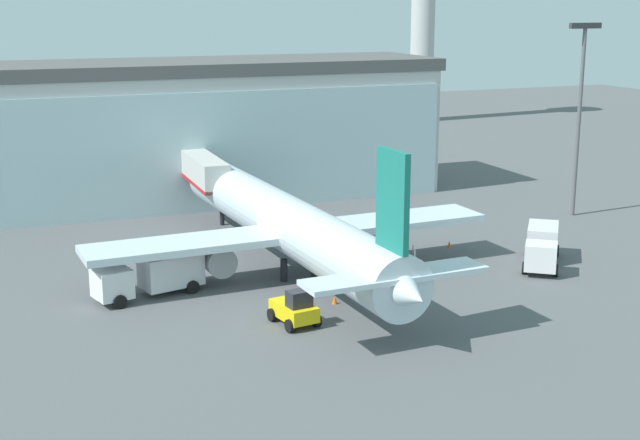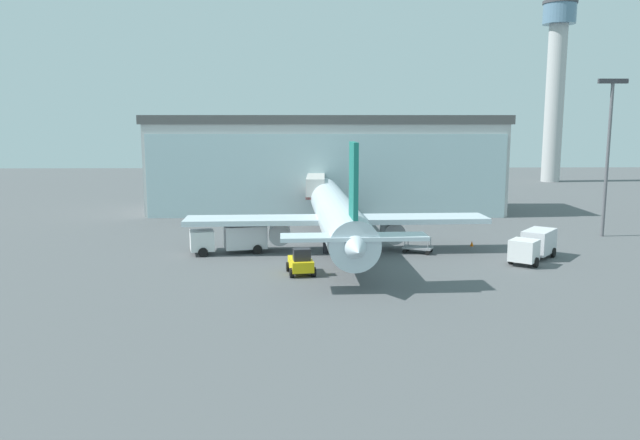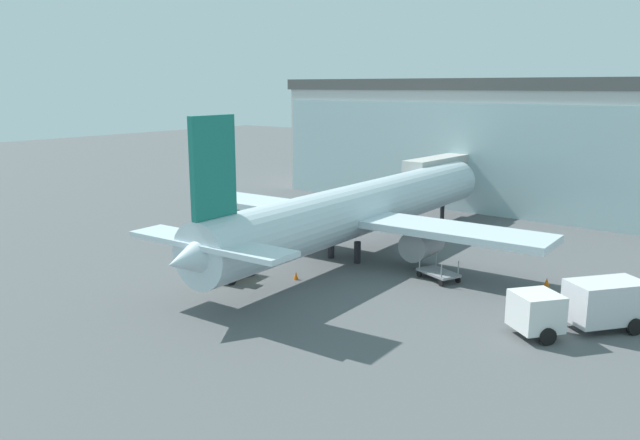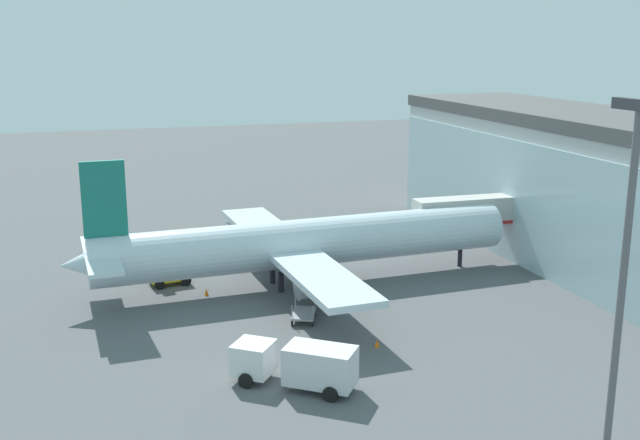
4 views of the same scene
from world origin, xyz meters
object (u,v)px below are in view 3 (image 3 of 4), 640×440
safety_cone_wingtip (547,282)px  safety_cone_nose (296,276)px  catering_truck (247,222)px  airplane (360,210)px  baggage_cart (438,273)px  pushback_tug (230,264)px  jet_bridge (449,169)px  fuel_truck (584,305)px

safety_cone_wingtip → safety_cone_nose: bearing=-147.1°
catering_truck → airplane: bearing=176.7°
baggage_cart → pushback_tug: (-11.34, -8.29, 0.47)m
jet_bridge → fuel_truck: bearing=-138.7°
jet_bridge → catering_truck: bearing=158.8°
baggage_cart → fuel_truck: bearing=4.0°
jet_bridge → safety_cone_nose: jet_bridge is taller
baggage_cart → safety_cone_nose: baggage_cart is taller
pushback_tug → safety_cone_nose: 4.55m
safety_cone_wingtip → baggage_cart: bearing=-152.8°
catering_truck → fuel_truck: size_ratio=1.07×
airplane → fuel_truck: size_ratio=5.40×
fuel_truck → safety_cone_nose: (-17.79, -2.34, -1.19)m
safety_cone_nose → jet_bridge: bearing=94.2°
fuel_truck → safety_cone_wingtip: size_ratio=12.95×
baggage_cart → pushback_tug: bearing=-121.3°
fuel_truck → baggage_cart: (-10.17, 3.42, -0.97)m
catering_truck → pushback_tug: 11.04m
catering_truck → safety_cone_nose: (10.52, -6.15, -1.19)m
safety_cone_nose → baggage_cart: bearing=37.1°
jet_bridge → pushback_tug: jet_bridge is taller
jet_bridge → safety_cone_nose: bearing=-173.9°
fuel_truck → baggage_cart: fuel_truck is taller
catering_truck → fuel_truck: same height
catering_truck → jet_bridge: bearing=-126.4°
baggage_cart → pushback_tug: size_ratio=0.93×
airplane → safety_cone_wingtip: airplane is taller
fuel_truck → safety_cone_nose: fuel_truck is taller
pushback_tug → safety_cone_wingtip: size_ratio=6.24×
jet_bridge → safety_cone_wingtip: 23.83m
catering_truck → pushback_tug: size_ratio=2.22×
baggage_cart → safety_cone_nose: size_ratio=5.82×
airplane → safety_cone_wingtip: bearing=-88.1°
airplane → pushback_tug: 11.33m
fuel_truck → safety_cone_wingtip: 7.80m
jet_bridge → airplane: bearing=-173.0°
airplane → pushback_tug: bearing=159.8°
pushback_tug → safety_cone_nose: pushback_tug is taller
baggage_cart → pushback_tug: pushback_tug is taller
fuel_truck → pushback_tug: bearing=-39.5°
catering_truck → fuel_truck: (28.31, -3.80, 0.00)m
jet_bridge → safety_cone_wingtip: bearing=-136.0°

